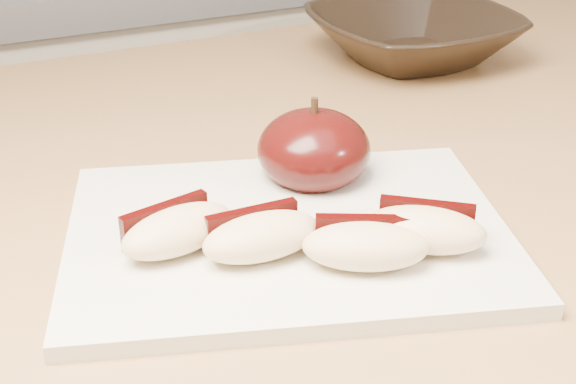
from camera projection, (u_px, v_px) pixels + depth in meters
name	position (u px, v px, depth m)	size (l,w,h in m)	color
back_cabinet	(89.00, 230.00, 1.35)	(2.40, 0.62, 0.94)	silver
cutting_board	(288.00, 235.00, 0.50)	(0.27, 0.20, 0.01)	silver
apple_half	(314.00, 150.00, 0.55)	(0.08, 0.08, 0.07)	black
apple_wedge_a	(176.00, 229.00, 0.47)	(0.08, 0.05, 0.03)	beige
apple_wedge_b	(261.00, 235.00, 0.47)	(0.07, 0.04, 0.03)	beige
apple_wedge_c	(365.00, 245.00, 0.46)	(0.08, 0.06, 0.03)	beige
apple_wedge_d	(425.00, 229.00, 0.47)	(0.08, 0.07, 0.03)	beige
bowl	(412.00, 35.00, 0.81)	(0.20, 0.20, 0.05)	black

